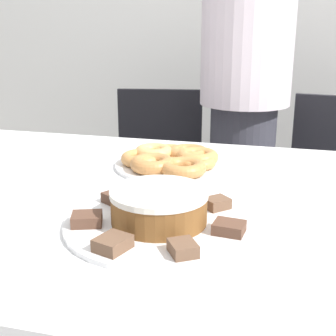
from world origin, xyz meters
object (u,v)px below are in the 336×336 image
at_px(plate_cake, 159,224).
at_px(plate_donuts, 174,165).
at_px(person_standing, 245,89).
at_px(office_chair_right, 331,210).
at_px(office_chair_left, 157,194).
at_px(frosted_cake, 159,206).

bearing_deg(plate_cake, plate_donuts, 99.68).
xyz_separation_m(person_standing, office_chair_right, (0.38, 0.04, -0.50)).
xyz_separation_m(office_chair_left, frosted_cake, (0.33, -1.12, 0.41)).
distance_m(person_standing, plate_donuts, 0.70).
distance_m(person_standing, office_chair_right, 0.63).
height_order(person_standing, office_chair_left, person_standing).
xyz_separation_m(person_standing, office_chair_left, (-0.38, 0.04, -0.50)).
relative_size(office_chair_left, frosted_cake, 4.43).
distance_m(person_standing, plate_cake, 1.09).
relative_size(office_chair_left, office_chair_right, 1.00).
relative_size(office_chair_right, plate_donuts, 2.58).
relative_size(plate_cake, frosted_cake, 1.95).
bearing_deg(plate_donuts, office_chair_right, 54.79).
distance_m(office_chair_left, plate_donuts, 0.85).
bearing_deg(frosted_cake, office_chair_right, 68.66).
distance_m(plate_cake, plate_donuts, 0.41).
distance_m(office_chair_right, frosted_cake, 1.27).
xyz_separation_m(office_chair_left, office_chair_right, (0.77, 0.00, 0.00)).
relative_size(office_chair_left, plate_donuts, 2.58).
distance_m(person_standing, office_chair_left, 0.63).
height_order(plate_cake, plate_donuts, same).
bearing_deg(office_chair_left, plate_cake, -83.67).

